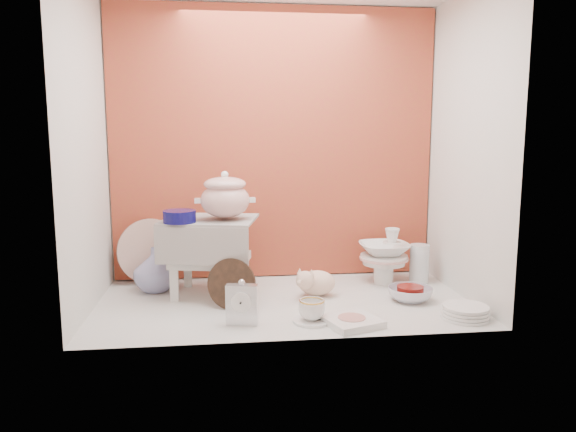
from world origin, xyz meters
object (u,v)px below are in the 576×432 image
step_stool (211,257)px  soup_tureen (225,195)px  blue_white_vase (155,269)px  dinner_plate_stack (465,312)px  crystal_bowl (410,294)px  porcelain_tower (384,256)px  gold_rim_teacup (312,309)px  mantel_clock (242,303)px  floral_platter (150,251)px  plush_pig (317,283)px

step_stool → soup_tureen: 0.33m
blue_white_vase → dinner_plate_stack: blue_white_vase is taller
step_stool → dinner_plate_stack: 1.25m
step_stool → dinner_plate_stack: (1.13, -0.51, -0.17)m
crystal_bowl → porcelain_tower: (-0.04, 0.33, 0.12)m
step_stool → crystal_bowl: (0.97, -0.23, -0.16)m
blue_white_vase → porcelain_tower: (1.22, 0.00, 0.04)m
gold_rim_teacup → dinner_plate_stack: bearing=-2.9°
mantel_clock → gold_rim_teacup: (0.30, -0.01, -0.04)m
floral_platter → blue_white_vase: bearing=-75.4°
floral_platter → step_stool: bearing=-38.1°
blue_white_vase → porcelain_tower: size_ratio=0.75×
floral_platter → dinner_plate_stack: floral_platter is taller
mantel_clock → dinner_plate_stack: (0.99, -0.04, -0.07)m
step_stool → soup_tureen: soup_tureen is taller
floral_platter → plush_pig: size_ratio=1.49×
blue_white_vase → dinner_plate_stack: 1.54m
crystal_bowl → floral_platter: bearing=159.2°
crystal_bowl → blue_white_vase: bearing=165.7°
step_stool → gold_rim_teacup: size_ratio=3.88×
dinner_plate_stack → porcelain_tower: porcelain_tower is taller
blue_white_vase → plush_pig: blue_white_vase is taller
step_stool → porcelain_tower: size_ratio=1.47×
mantel_clock → plush_pig: bearing=54.2°
gold_rim_teacup → floral_platter: bearing=136.4°
dinner_plate_stack → crystal_bowl: 0.32m
blue_white_vase → mantel_clock: size_ratio=1.17×
mantel_clock → blue_white_vase: bearing=138.2°
blue_white_vase → plush_pig: 0.84m
plush_pig → mantel_clock: bearing=-153.7°
gold_rim_teacup → dinner_plate_stack: gold_rim_teacup is taller
floral_platter → plush_pig: 0.94m
floral_platter → soup_tureen: bearing=-36.7°
dinner_plate_stack → blue_white_vase: bearing=157.0°
plush_pig → gold_rim_teacup: (-0.09, -0.37, -0.01)m
floral_platter → porcelain_tower: floral_platter is taller
soup_tureen → blue_white_vase: (-0.37, 0.13, -0.40)m
mantel_clock → step_stool: bearing=117.3°
step_stool → gold_rim_teacup: bearing=-35.6°
mantel_clock → plush_pig: 0.54m
mantel_clock → porcelain_tower: (0.79, 0.56, 0.05)m
soup_tureen → crystal_bowl: soup_tureen is taller
step_stool → floral_platter: size_ratio=1.27×
step_stool → porcelain_tower: (0.93, 0.09, -0.04)m
dinner_plate_stack → plush_pig: bearing=145.6°
step_stool → blue_white_vase: bearing=174.4°
gold_rim_teacup → porcelain_tower: (0.49, 0.57, 0.10)m
soup_tureen → dinner_plate_stack: 1.24m
porcelain_tower → crystal_bowl: bearing=-83.4°
soup_tureen → porcelain_tower: soup_tureen is taller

